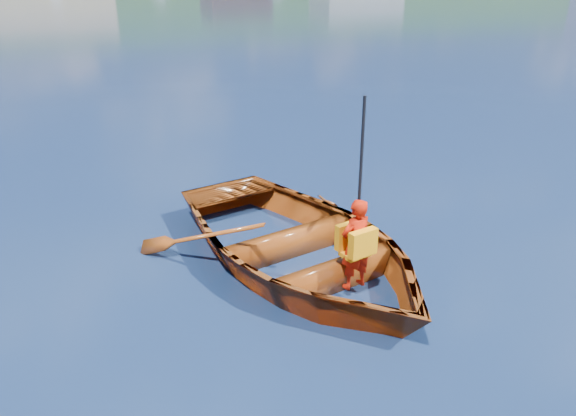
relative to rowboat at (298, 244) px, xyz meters
The scene contains 3 objects.
ground 0.83m from the rowboat, 38.93° to the left, with size 600.00×600.00×0.00m.
rowboat is the anchor object (origin of this frame).
child_paddler 0.98m from the rowboat, 67.38° to the right, with size 0.44×0.41×2.13m.
Camera 1 is at (-2.89, -6.21, 3.46)m, focal length 35.00 mm.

